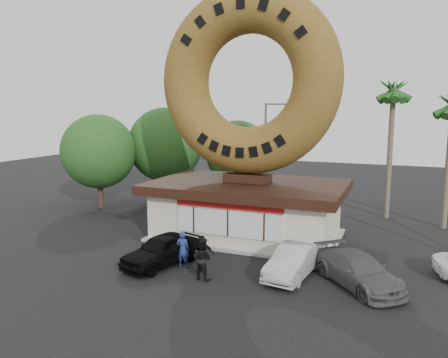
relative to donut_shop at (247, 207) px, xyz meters
name	(u,v)px	position (x,y,z in m)	size (l,w,h in m)	color
ground	(205,270)	(0.00, -5.98, -1.77)	(90.00, 90.00, 0.00)	black
donut_shop	(247,207)	(0.00, 0.00, 0.00)	(11.20, 7.20, 3.80)	beige
giant_donut	(248,81)	(0.00, 0.02, 7.30)	(10.54, 10.54, 2.69)	brown
tree_west	(165,145)	(-9.50, 7.02, 2.87)	(6.00, 6.00, 7.65)	#473321
tree_mid	(238,153)	(-4.00, 9.02, 2.25)	(5.20, 5.20, 6.63)	#473321
tree_far	(99,152)	(-13.00, 3.02, 2.56)	(5.60, 5.60, 7.14)	#473321
palm_near	(393,95)	(7.50, 8.02, 6.65)	(2.60, 2.60, 9.75)	#726651
street_lamp	(267,147)	(-1.86, 10.02, 2.72)	(2.11, 0.20, 8.00)	#59595E
person_left	(183,249)	(-1.15, -6.00, -0.89)	(0.64, 0.42, 1.76)	navy
person_center	(202,259)	(0.35, -7.03, -0.80)	(0.93, 0.73, 1.92)	black
person_right	(203,254)	(0.06, -6.35, -0.87)	(1.05, 0.44, 1.79)	black
car_black	(163,250)	(-2.21, -6.10, -1.01)	(1.79, 4.46, 1.52)	black
car_silver	(293,261)	(4.02, -5.08, -1.07)	(1.47, 4.21, 1.39)	#B5B5BA
car_grey	(358,270)	(6.86, -5.14, -1.08)	(1.94, 4.76, 1.38)	#585B5D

